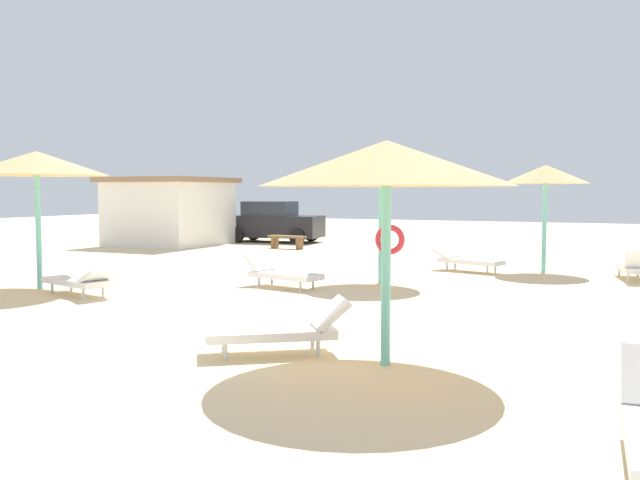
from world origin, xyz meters
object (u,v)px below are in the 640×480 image
parasol_5 (381,169)px  lounger_6 (466,260)px  parasol_4 (387,164)px  beach_cabana (170,211)px  parasol_2 (36,164)px  lounger_5 (281,273)px  parasol_0 (546,175)px  lounger_2 (81,281)px  lounger_0 (635,267)px  bench_0 (287,239)px  parked_car (273,223)px  lounger_4 (281,330)px

parasol_5 → lounger_6: 4.13m
parasol_4 → beach_cabana: parasol_4 is taller
parasol_2 → lounger_5: size_ratio=1.55×
parasol_0 → beach_cabana: 15.13m
parasol_5 → lounger_2: bearing=-138.7°
parasol_5 → lounger_0: size_ratio=1.53×
lounger_0 → bench_0: (-11.75, 4.53, 0.02)m
lounger_5 → beach_cabana: (-9.66, 8.90, 1.04)m
bench_0 → parked_car: (-2.05, 2.74, 0.48)m
parasol_2 → parasol_4: 9.58m
parasol_4 → parasol_5: size_ratio=1.05×
lounger_0 → lounger_4: (-4.32, -10.17, -0.01)m
parasol_2 → lounger_6: size_ratio=1.51×
parked_car → parasol_2: bearing=-82.5°
lounger_4 → lounger_6: lounger_4 is taller
lounger_0 → parasol_0: bearing=160.6°
parasol_0 → parked_car: bearing=150.8°
lounger_6 → beach_cabana: size_ratio=0.46×
bench_0 → beach_cabana: beach_cabana is taller
bench_0 → beach_cabana: bearing=-176.8°
lounger_5 → lounger_2: bearing=-139.1°
lounger_5 → parked_car: parked_car is taller
lounger_2 → beach_cabana: (-6.47, 11.67, 1.06)m
parasol_2 → lounger_4: bearing=-22.4°
parasol_0 → bench_0: 10.52m
lounger_4 → beach_cabana: bearing=131.0°
parasol_4 → lounger_0: parasol_4 is taller
parasol_0 → parasol_2: bearing=-141.3°
parasol_2 → lounger_2: 2.90m
parasol_2 → parked_car: 14.56m
lounger_0 → lounger_4: lounger_0 is taller
parasol_5 → parked_car: parasol_5 is taller
lounger_4 → parasol_4: bearing=0.5°
lounger_6 → parked_car: bearing=143.5°
parasol_5 → beach_cabana: size_ratio=0.68×
lounger_0 → lounger_4: 11.05m
parasol_4 → lounger_2: size_ratio=1.54×
parasol_0 → parasol_2: (-9.74, -7.81, 0.17)m
parasol_0 → lounger_4: (-2.13, -10.94, -2.25)m
parasol_2 → lounger_2: size_ratio=1.51×
parasol_4 → lounger_2: (-7.52, 2.74, -2.16)m
parasol_4 → lounger_2: 8.29m
bench_0 → beach_cabana: (-5.11, -0.28, 1.02)m
lounger_4 → lounger_6: size_ratio=0.95×
parked_car → bench_0: bearing=-53.3°
lounger_2 → lounger_4: 6.67m
parasol_0 → lounger_2: (-8.20, -8.19, -2.26)m
parasol_4 → lounger_4: bearing=-179.5°
bench_0 → lounger_0: bearing=-21.1°
parasol_2 → parked_car: parasol_2 is taller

